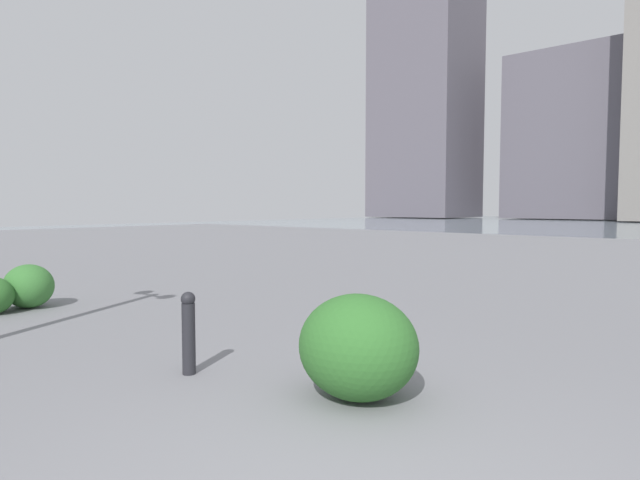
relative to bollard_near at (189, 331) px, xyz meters
The scene contains 6 objects.
building_annex 70.33m from the bollard_near, 77.37° to the right, with size 17.43×10.45×19.97m.
building_highrise 75.20m from the bollard_near, 61.03° to the right, with size 12.55×10.83×39.31m.
bollard_near is the anchor object (origin of this frame).
shrub_round 4.57m from the bollard_near, ahead, with size 0.66×0.59×0.56m.
shrub_wide 1.62m from the bollard_near, 161.24° to the right, with size 0.98×0.88×0.83m.
shrub_tall 4.49m from the bollard_near, ahead, with size 0.77×0.69×0.65m.
Camera 1 is at (-1.43, 1.88, 1.53)m, focal length 30.21 mm.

